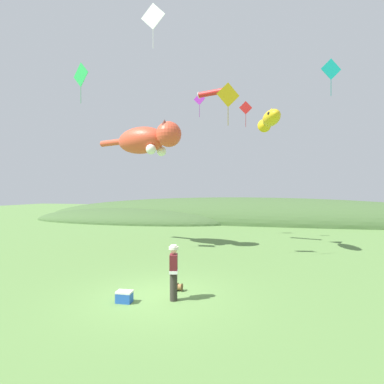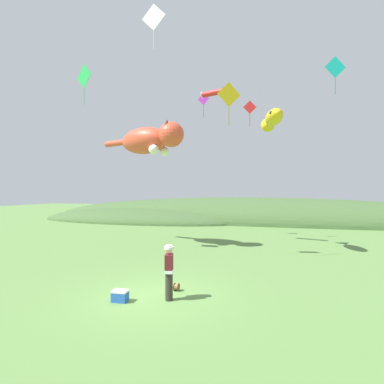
{
  "view_description": "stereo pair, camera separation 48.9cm",
  "coord_description": "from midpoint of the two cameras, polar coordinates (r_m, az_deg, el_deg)",
  "views": [
    {
      "loc": [
        3.8,
        -9.19,
        3.5
      ],
      "look_at": [
        0.0,
        4.0,
        3.46
      ],
      "focal_mm": 28.0,
      "sensor_mm": 36.0,
      "label": 1
    },
    {
      "loc": [
        4.27,
        -9.05,
        3.5
      ],
      "look_at": [
        0.0,
        4.0,
        3.46
      ],
      "focal_mm": 28.0,
      "sensor_mm": 36.0,
      "label": 2
    }
  ],
  "objects": [
    {
      "name": "kite_giant_cat",
      "position": [
        19.37,
        -7.29,
        9.77
      ],
      "size": [
        6.42,
        2.79,
        2.0
      ],
      "color": "#E04C33"
    },
    {
      "name": "kite_diamond_red",
      "position": [
        22.2,
        11.6,
        15.48
      ],
      "size": [
        0.89,
        0.31,
        1.84
      ],
      "color": "red"
    },
    {
      "name": "kite_fish_windsock",
      "position": [
        18.06,
        15.88,
        13.27
      ],
      "size": [
        1.57,
        3.22,
        0.96
      ],
      "color": "gold"
    },
    {
      "name": "kite_spool",
      "position": [
        11.01,
        -1.65,
        -17.63
      ],
      "size": [
        0.17,
        0.27,
        0.27
      ],
      "color": "olive",
      "rests_on": "ground"
    },
    {
      "name": "picnic_cooler",
      "position": [
        10.22,
        -12.15,
        -18.78
      ],
      "size": [
        0.52,
        0.37,
        0.36
      ],
      "color": "blue",
      "rests_on": "ground"
    },
    {
      "name": "kite_tube_streamer",
      "position": [
        20.46,
        5.2,
        18.36
      ],
      "size": [
        2.08,
        0.89,
        0.44
      ],
      "color": "red"
    },
    {
      "name": "kite_diamond_teal",
      "position": [
        19.6,
        26.32,
        20.51
      ],
      "size": [
        1.13,
        0.47,
        2.11
      ],
      "color": "#19BFBF"
    },
    {
      "name": "ground_plane",
      "position": [
        10.57,
        -5.75,
        -19.17
      ],
      "size": [
        120.0,
        120.0,
        0.0
      ],
      "primitive_type": "plane",
      "color": "#5B8442"
    },
    {
      "name": "kite_diamond_violet",
      "position": [
        23.31,
        2.84,
        17.23
      ],
      "size": [
        0.9,
        0.12,
        1.81
      ],
      "color": "purple"
    },
    {
      "name": "kite_diamond_green",
      "position": [
        18.81,
        -19.13,
        20.07
      ],
      "size": [
        1.28,
        0.49,
        2.26
      ],
      "color": "green"
    },
    {
      "name": "kite_diamond_white",
      "position": [
        16.67,
        -6.37,
        30.16
      ],
      "size": [
        1.27,
        0.08,
        2.17
      ],
      "color": "white"
    },
    {
      "name": "kite_diamond_gold",
      "position": [
        15.44,
        7.99,
        17.87
      ],
      "size": [
        1.03,
        0.68,
        2.12
      ],
      "color": "yellow"
    },
    {
      "name": "festival_attendant",
      "position": [
        9.91,
        -2.95,
        -14.71
      ],
      "size": [
        0.37,
        0.48,
        1.77
      ],
      "color": "#332D28",
      "rests_on": "ground"
    },
    {
      "name": "distant_hill_ridge",
      "position": [
        35.37,
        8.3,
        -5.51
      ],
      "size": [
        54.0,
        13.93,
        5.53
      ],
      "color": "#426033",
      "rests_on": "ground"
    }
  ]
}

